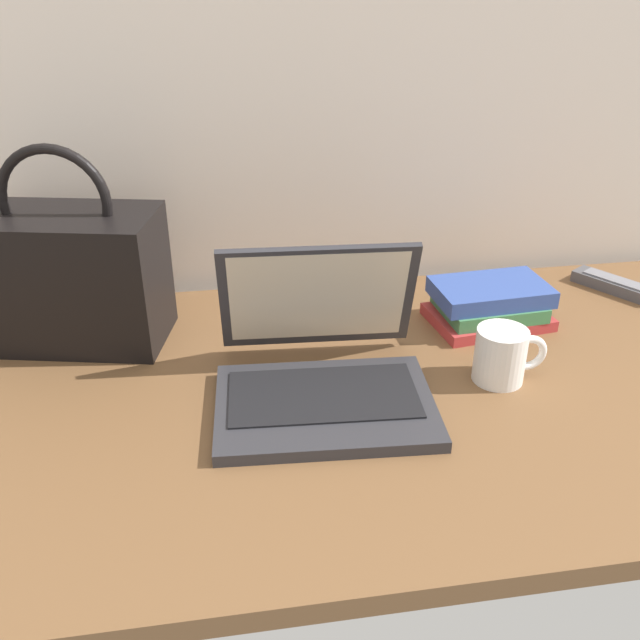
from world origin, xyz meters
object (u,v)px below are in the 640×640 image
at_px(remote_control_near, 615,285).
at_px(handbag, 68,275).
at_px(coffee_mug, 502,354).
at_px(book_stack, 489,304).
at_px(laptop, 323,366).

xyz_separation_m(remote_control_near, handbag, (-1.00, -0.03, 0.10)).
xyz_separation_m(coffee_mug, book_stack, (0.05, 0.18, -0.01)).
height_order(coffee_mug, book_stack, coffee_mug).
relative_size(laptop, book_stack, 1.50).
distance_m(coffee_mug, book_stack, 0.19).
bearing_deg(book_stack, laptop, -151.84).
bearing_deg(handbag, coffee_mug, -19.91).
bearing_deg(laptop, book_stack, 28.16).
relative_size(remote_control_near, book_stack, 0.74).
bearing_deg(laptop, handbag, 149.01).
relative_size(coffee_mug, handbag, 0.34).
height_order(laptop, remote_control_near, laptop).
distance_m(laptop, remote_control_near, 0.67).
xyz_separation_m(remote_control_near, book_stack, (-0.29, -0.09, 0.02)).
height_order(remote_control_near, book_stack, book_stack).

